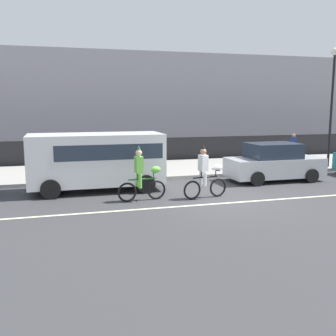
{
  "coord_description": "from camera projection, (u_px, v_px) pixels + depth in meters",
  "views": [
    {
      "loc": [
        -5.49,
        -12.3,
        3.25
      ],
      "look_at": [
        -1.7,
        1.2,
        1.0
      ],
      "focal_mm": 42.0,
      "sensor_mm": 36.0,
      "label": 1
    }
  ],
  "objects": [
    {
      "name": "ground_plane",
      "position": [
        224.0,
        199.0,
        13.67
      ],
      "size": [
        80.0,
        80.0,
        0.0
      ],
      "primitive_type": "plane",
      "color": "#38383A"
    },
    {
      "name": "parked_car_silver",
      "position": [
        274.0,
        163.0,
        16.96
      ],
      "size": [
        4.1,
        1.92,
        1.64
      ],
      "color": "#B7BABF",
      "rests_on": "ground"
    },
    {
      "name": "parade_cyclist_lime",
      "position": [
        142.0,
        176.0,
        13.4
      ],
      "size": [
        1.72,
        0.5,
        1.92
      ],
      "color": "black",
      "rests_on": "ground"
    },
    {
      "name": "pedestrian_onlooker",
      "position": [
        293.0,
        148.0,
        20.74
      ],
      "size": [
        0.32,
        0.2,
        1.62
      ],
      "color": "#33333D",
      "rests_on": "sidewalk_curb"
    },
    {
      "name": "road_centre_line",
      "position": [
        230.0,
        203.0,
        13.19
      ],
      "size": [
        36.0,
        0.14,
        0.01
      ],
      "primitive_type": "cube",
      "color": "beige",
      "rests_on": "ground"
    },
    {
      "name": "building_backdrop",
      "position": [
        172.0,
        103.0,
        31.14
      ],
      "size": [
        28.0,
        8.0,
        6.83
      ],
      "primitive_type": "cube",
      "color": "#99939E",
      "rests_on": "ground"
    },
    {
      "name": "sidewalk_curb",
      "position": [
        172.0,
        169.0,
        19.84
      ],
      "size": [
        60.0,
        5.0,
        0.15
      ],
      "primitive_type": "cube",
      "color": "#9E9B93",
      "rests_on": "ground"
    },
    {
      "name": "street_lamp_post",
      "position": [
        333.0,
        90.0,
        19.39
      ],
      "size": [
        0.36,
        0.36,
        5.86
      ],
      "color": "black",
      "rests_on": "sidewalk_curb"
    },
    {
      "name": "parade_cyclist_zebra",
      "position": [
        206.0,
        175.0,
        13.76
      ],
      "size": [
        1.71,
        0.53,
        1.92
      ],
      "color": "black",
      "rests_on": "ground"
    },
    {
      "name": "fence_line",
      "position": [
        158.0,
        150.0,
        22.5
      ],
      "size": [
        40.0,
        0.08,
        1.4
      ],
      "primitive_type": "cube",
      "color": "black",
      "rests_on": "ground"
    },
    {
      "name": "parked_van_white",
      "position": [
        98.0,
        157.0,
        14.96
      ],
      "size": [
        5.0,
        2.22,
        2.18
      ],
      "color": "white",
      "rests_on": "ground"
    }
  ]
}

